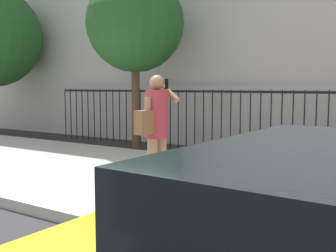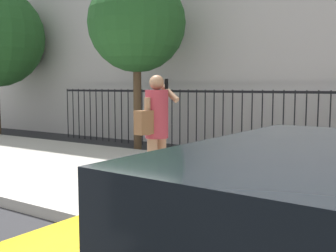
% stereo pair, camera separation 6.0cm
% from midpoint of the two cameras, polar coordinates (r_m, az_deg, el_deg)
% --- Properties ---
extents(ground_plane, '(60.00, 60.00, 0.00)m').
position_cam_midpoint_polar(ground_plane, '(5.43, -17.12, -12.65)').
color(ground_plane, '#28282B').
extents(sidewalk, '(28.00, 4.40, 0.15)m').
position_cam_midpoint_polar(sidewalk, '(6.97, -3.04, -7.68)').
color(sidewalk, '#B2ADA3').
rests_on(sidewalk, ground).
extents(iron_fence, '(12.03, 0.04, 1.60)m').
position_cam_midpoint_polar(iron_fence, '(10.04, 9.41, 1.81)').
color(iron_fence, black).
rests_on(iron_fence, ground).
extents(pedestrian_on_phone, '(0.50, 0.68, 1.70)m').
position_cam_midpoint_polar(pedestrian_on_phone, '(5.88, -2.04, 0.34)').
color(pedestrian_on_phone, '#936B4C').
rests_on(pedestrian_on_phone, sidewalk).
extents(street_tree_mid, '(2.48, 2.48, 4.51)m').
position_cam_midpoint_polar(street_tree_mid, '(10.48, -4.87, 14.30)').
color(street_tree_mid, '#4C3823').
rests_on(street_tree_mid, ground).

